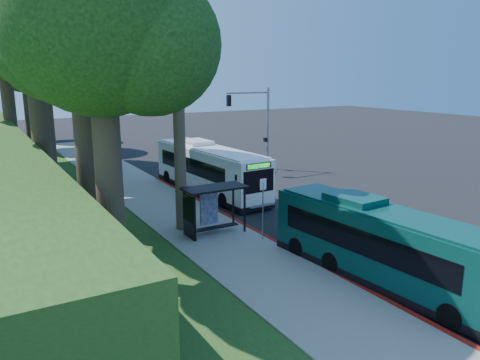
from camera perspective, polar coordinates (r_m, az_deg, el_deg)
ground at (r=30.23m, az=6.21°, el=-2.81°), size 140.00×140.00×0.00m
sidewalk at (r=26.69m, az=-6.57°, el=-4.80°), size 4.50×70.00×0.12m
red_curb at (r=24.35m, az=2.27°, el=-6.45°), size 0.25×30.00×0.13m
grass_verge at (r=29.82m, az=-20.63°, el=-3.73°), size 8.00×70.00×0.06m
bus_shelter at (r=23.72m, az=-3.78°, el=-2.59°), size 3.20×1.51×2.55m
stop_sign_pole at (r=22.74m, az=2.82°, el=-2.53°), size 0.35×0.06×3.17m
traffic_signal_pole at (r=39.69m, az=2.19°, el=7.47°), size 4.10×0.30×7.00m
tree_0 at (r=24.09m, az=-19.14°, el=19.56°), size 8.40×8.00×15.70m
tree_2 at (r=39.81m, az=-23.08°, el=15.24°), size 8.82×8.40×15.12m
tree_3 at (r=47.64m, az=-27.02°, el=16.13°), size 10.08×9.60×17.28m
tree_4 at (r=55.70m, az=-24.73°, el=13.33°), size 8.40×8.00×14.14m
tree_5 at (r=63.75m, az=-24.54°, el=12.45°), size 7.35×7.00×12.86m
tree_6 at (r=18.00m, az=-16.45°, el=17.47°), size 7.56×7.20×13.74m
white_bus at (r=32.40m, az=-3.83°, el=1.38°), size 3.15×11.79×3.48m
teal_bus at (r=19.28m, az=17.27°, el=-7.56°), size 3.05×10.91×3.21m
pickup at (r=38.12m, az=-1.84°, el=1.65°), size 2.59×5.33×1.46m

